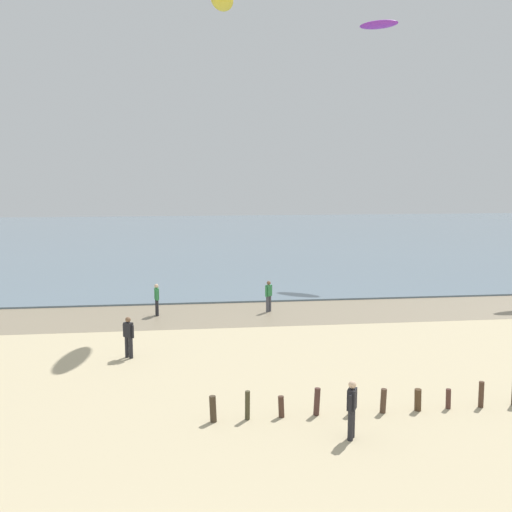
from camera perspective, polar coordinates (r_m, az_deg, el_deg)
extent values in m
cube|color=gray|center=(30.59, -8.44, -5.97)|extent=(120.00, 5.41, 0.01)
cube|color=slate|center=(67.77, -7.59, 1.85)|extent=(160.00, 70.00, 0.10)
cylinder|color=#423526|center=(17.86, -4.34, -15.04)|extent=(0.23, 0.22, 0.82)
cylinder|color=#423D28|center=(17.94, -0.86, -14.74)|extent=(0.16, 0.16, 0.91)
cylinder|color=#483026|center=(18.17, 2.54, -14.85)|extent=(0.20, 0.20, 0.68)
cylinder|color=#4B302A|center=(18.36, 6.13, -14.31)|extent=(0.22, 0.20, 0.87)
cylinder|color=#493B2C|center=(18.58, 9.57, -14.30)|extent=(0.20, 0.18, 0.74)
cylinder|color=#4C382A|center=(18.86, 12.65, -13.98)|extent=(0.21, 0.19, 0.78)
cylinder|color=#4A3622|center=(19.28, 15.92, -13.70)|extent=(0.24, 0.22, 0.72)
cylinder|color=#4D3028|center=(19.74, 18.72, -13.40)|extent=(0.18, 0.16, 0.65)
cylinder|color=#4B3426|center=(20.18, 21.64, -12.77)|extent=(0.18, 0.20, 0.85)
cylinder|color=#232328|center=(24.14, -12.82, -8.88)|extent=(0.16, 0.16, 0.88)
cylinder|color=#232328|center=(24.00, -12.43, -8.97)|extent=(0.16, 0.16, 0.88)
cube|color=black|center=(23.87, -12.68, -7.22)|extent=(0.42, 0.39, 0.60)
sphere|color=brown|center=(23.76, -12.71, -6.25)|extent=(0.22, 0.22, 0.22)
cylinder|color=black|center=(24.04, -13.10, -7.25)|extent=(0.09, 0.09, 0.52)
cylinder|color=black|center=(23.72, -12.24, -7.43)|extent=(0.09, 0.09, 0.52)
cylinder|color=#4C4C56|center=(31.22, 1.39, -4.77)|extent=(0.16, 0.16, 0.88)
cylinder|color=#4C4C56|center=(31.05, 1.16, -4.85)|extent=(0.16, 0.16, 0.88)
cube|color=#338C4C|center=(30.98, 1.28, -3.48)|extent=(0.41, 0.41, 0.60)
sphere|color=brown|center=(30.89, 1.28, -2.71)|extent=(0.22, 0.22, 0.22)
cylinder|color=#338C4C|center=(31.18, 1.53, -3.50)|extent=(0.09, 0.09, 0.52)
cylinder|color=#338C4C|center=(30.79, 1.02, -3.64)|extent=(0.09, 0.09, 0.52)
cylinder|color=#232328|center=(30.85, -9.92, -5.05)|extent=(0.16, 0.16, 0.88)
cylinder|color=#232328|center=(30.64, -9.88, -5.15)|extent=(0.16, 0.16, 0.88)
cube|color=#338C4C|center=(30.59, -9.93, -3.75)|extent=(0.27, 0.39, 0.60)
sphere|color=beige|center=(30.50, -9.95, -2.98)|extent=(0.22, 0.22, 0.22)
cylinder|color=#338C4C|center=(30.83, -9.97, -3.75)|extent=(0.09, 0.09, 0.52)
cylinder|color=#338C4C|center=(30.36, -9.89, -3.93)|extent=(0.09, 0.09, 0.52)
cylinder|color=#232328|center=(16.89, 9.46, -16.42)|extent=(0.16, 0.16, 0.88)
cylinder|color=#232328|center=(17.08, 9.62, -16.12)|extent=(0.16, 0.16, 0.88)
cube|color=black|center=(16.69, 9.60, -13.95)|extent=(0.36, 0.42, 0.60)
sphere|color=beige|center=(16.54, 9.63, -12.61)|extent=(0.22, 0.22, 0.22)
cylinder|color=black|center=(16.50, 9.41, -14.42)|extent=(0.09, 0.09, 0.52)
cylinder|color=black|center=(16.93, 9.77, -13.82)|extent=(0.09, 0.09, 0.52)
ellipsoid|color=yellow|center=(31.78, -3.41, 24.21)|extent=(1.64, 3.61, 0.66)
ellipsoid|color=purple|center=(45.82, 12.20, 21.73)|extent=(2.95, 2.41, 0.71)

